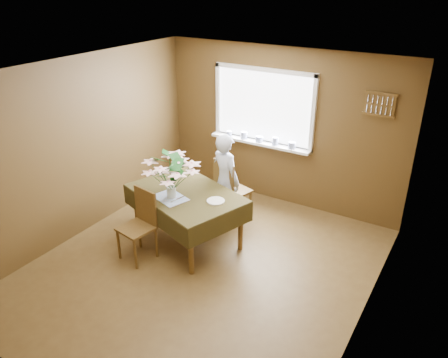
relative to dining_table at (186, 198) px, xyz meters
The scene contains 15 objects.
floor 0.97m from the dining_table, 39.00° to the right, with size 4.50×4.50×0.00m, color brown.
ceiling 1.97m from the dining_table, 39.00° to the right, with size 4.50×4.50×0.00m, color white.
wall_back 1.98m from the dining_table, 73.14° to the left, with size 4.00×4.00×0.00m, color brown.
wall_front 2.81m from the dining_table, 78.51° to the right, with size 4.00×4.00×0.00m, color brown.
wall_left 1.63m from the dining_table, 163.02° to the right, with size 4.50×4.50×0.00m, color brown.
wall_right 2.65m from the dining_table, ahead, with size 4.50×4.50×0.00m, color brown.
window_assembly 1.90m from the dining_table, 81.74° to the left, with size 1.72×0.20×1.22m.
spoon_rack 2.92m from the dining_table, 41.58° to the left, with size 0.44×0.05×0.33m.
dining_table is the anchor object (origin of this frame).
chair_far 0.82m from the dining_table, 73.43° to the left, with size 0.53×0.53×1.00m.
chair_near 0.69m from the dining_table, 115.55° to the right, with size 0.47×0.47×0.95m.
seated_woman 0.72m from the dining_table, 71.58° to the left, with size 0.52×0.34×1.43m, color white.
flower_bouquet 0.49m from the dining_table, 110.01° to the right, with size 0.63×0.63×0.54m.
side_plate 0.50m from the dining_table, ahead, with size 0.24×0.24×0.01m, color white.
table_knife 0.25m from the dining_table, 81.55° to the right, with size 0.02×0.24×0.00m, color silver.
Camera 1 is at (2.65, -3.79, 3.46)m, focal length 35.00 mm.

